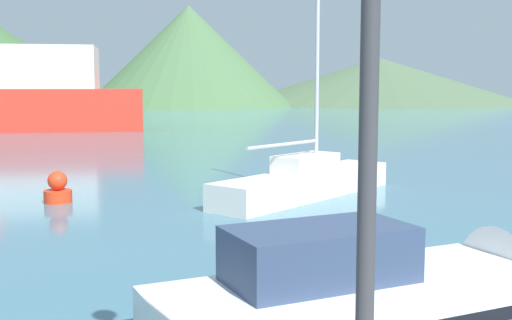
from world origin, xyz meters
name	(u,v)px	position (x,y,z in m)	size (l,w,h in m)	color
motorboat_near	(377,289)	(-2.31, 4.64, 0.44)	(6.65, 2.23, 1.87)	white
sailboat_inner	(306,180)	(0.81, 14.27, 0.50)	(6.99, 5.09, 7.65)	white
buoy_marker	(58,190)	(-6.22, 15.73, 0.37)	(0.78, 0.78, 0.90)	red
hill_east	(189,56)	(17.61, 99.41, 8.13)	(34.01, 34.01, 16.26)	#476B42
hill_far_east	(379,81)	(54.53, 102.87, 4.28)	(54.17, 54.17, 8.57)	#4C6647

